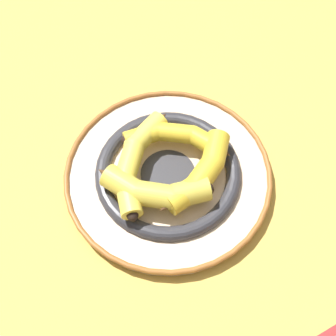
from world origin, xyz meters
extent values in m
plane|color=gold|center=(0.00, 0.00, 0.00)|extent=(2.80, 2.80, 0.00)
cylinder|color=beige|center=(0.01, 0.03, 0.01)|extent=(0.34, 0.34, 0.02)
torus|color=#2D2D33|center=(0.01, 0.03, 0.02)|extent=(0.25, 0.25, 0.03)
cylinder|color=#2D2D33|center=(0.01, 0.03, 0.02)|extent=(0.09, 0.09, 0.00)
torus|color=#995B28|center=(0.01, 0.03, 0.02)|extent=(0.35, 0.35, 0.01)
cylinder|color=gold|center=(-0.06, 0.06, 0.05)|extent=(0.05, 0.06, 0.04)
cylinder|color=gold|center=(-0.04, 0.01, 0.05)|extent=(0.06, 0.07, 0.04)
cylinder|color=gold|center=(0.00, -0.03, 0.05)|extent=(0.07, 0.06, 0.04)
sphere|color=gold|center=(-0.06, 0.03, 0.05)|extent=(0.04, 0.04, 0.04)
sphere|color=gold|center=(-0.03, -0.01, 0.05)|extent=(0.04, 0.04, 0.04)
cone|color=#472D19|center=(-0.07, 0.09, 0.05)|extent=(0.04, 0.04, 0.03)
sphere|color=black|center=(0.02, -0.04, 0.05)|extent=(0.02, 0.02, 0.02)
cylinder|color=gold|center=(-0.01, -0.02, 0.05)|extent=(0.06, 0.05, 0.04)
cylinder|color=gold|center=(0.04, -0.02, 0.05)|extent=(0.06, 0.05, 0.04)
cylinder|color=gold|center=(0.09, -0.01, 0.05)|extent=(0.07, 0.06, 0.04)
sphere|color=gold|center=(0.01, -0.03, 0.05)|extent=(0.04, 0.04, 0.04)
sphere|color=gold|center=(0.06, -0.02, 0.05)|extent=(0.04, 0.04, 0.04)
cone|color=#472D19|center=(-0.04, -0.02, 0.05)|extent=(0.04, 0.03, 0.03)
sphere|color=black|center=(0.11, 0.01, 0.05)|extent=(0.02, 0.02, 0.02)
cylinder|color=gold|center=(0.09, 0.01, 0.05)|extent=(0.04, 0.06, 0.03)
cylinder|color=gold|center=(0.07, 0.07, 0.05)|extent=(0.06, 0.07, 0.03)
cylinder|color=gold|center=(0.02, 0.10, 0.05)|extent=(0.07, 0.06, 0.03)
sphere|color=gold|center=(0.08, 0.04, 0.05)|extent=(0.03, 0.03, 0.03)
sphere|color=gold|center=(0.05, 0.09, 0.05)|extent=(0.03, 0.03, 0.03)
cone|color=#472D19|center=(0.09, -0.02, 0.05)|extent=(0.03, 0.03, 0.02)
sphere|color=black|center=(0.00, 0.12, 0.05)|extent=(0.02, 0.02, 0.02)
cylinder|color=yellow|center=(0.04, 0.10, 0.05)|extent=(0.07, 0.04, 0.03)
cylinder|color=yellow|center=(-0.03, 0.08, 0.05)|extent=(0.07, 0.06, 0.03)
cylinder|color=yellow|center=(-0.07, 0.04, 0.05)|extent=(0.07, 0.07, 0.03)
sphere|color=yellow|center=(0.00, 0.10, 0.05)|extent=(0.03, 0.03, 0.03)
sphere|color=yellow|center=(-0.05, 0.07, 0.05)|extent=(0.03, 0.03, 0.03)
cone|color=#472D19|center=(0.07, 0.10, 0.05)|extent=(0.03, 0.03, 0.03)
sphere|color=black|center=(-0.09, 0.01, 0.05)|extent=(0.02, 0.02, 0.02)
camera|label=1|loc=(-0.26, -0.23, 0.71)|focal=50.00mm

